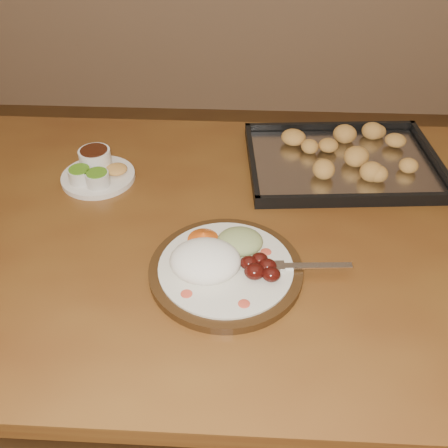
{
  "coord_description": "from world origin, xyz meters",
  "views": [
    {
      "loc": [
        0.09,
        -0.8,
        1.41
      ],
      "look_at": [
        0.05,
        -0.02,
        0.77
      ],
      "focal_mm": 40.0,
      "sensor_mm": 36.0,
      "label": 1
    }
  ],
  "objects": [
    {
      "name": "ground",
      "position": [
        0.0,
        0.0,
        0.0
      ],
      "size": [
        4.0,
        4.0,
        0.0
      ],
      "primitive_type": "plane",
      "color": "brown",
      "rests_on": "ground"
    },
    {
      "name": "dining_table",
      "position": [
        0.05,
        -0.01,
        0.65
      ],
      "size": [
        1.5,
        0.9,
        0.75
      ],
      "rotation": [
        0.0,
        0.0,
        -0.0
      ],
      "color": "brown",
      "rests_on": "ground"
    },
    {
      "name": "dinner_plate",
      "position": [
        0.05,
        -0.14,
        0.77
      ],
      "size": [
        0.37,
        0.28,
        0.07
      ],
      "rotation": [
        0.0,
        0.0,
        -0.02
      ],
      "color": "#311E0D",
      "rests_on": "dining_table"
    },
    {
      "name": "condiment_saucer",
      "position": [
        -0.26,
        0.15,
        0.77
      ],
      "size": [
        0.17,
        0.17,
        0.06
      ],
      "rotation": [
        0.0,
        0.0,
        0.04
      ],
      "color": "silver",
      "rests_on": "dining_table"
    },
    {
      "name": "baking_tray",
      "position": [
        0.32,
        0.23,
        0.77
      ],
      "size": [
        0.47,
        0.37,
        0.05
      ],
      "rotation": [
        0.0,
        0.0,
        0.08
      ],
      "color": "black",
      "rests_on": "dining_table"
    }
  ]
}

